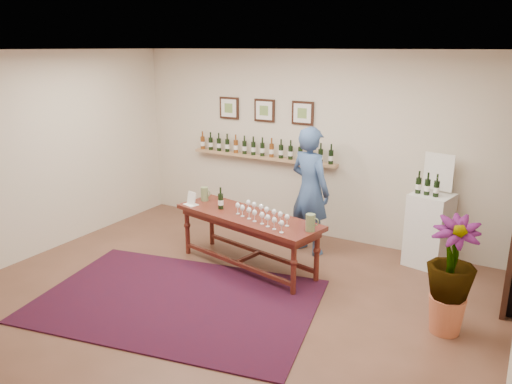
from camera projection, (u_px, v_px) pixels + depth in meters
The scene contains 14 objects.
ground at pixel (222, 299), 5.82m from camera, with size 6.00×6.00×0.00m, color brown.
room_shell at pixel (450, 193), 6.05m from camera, with size 6.00×6.00×6.00m.
rug at pixel (177, 300), 5.77m from camera, with size 3.15×2.10×0.02m, color #4D0D19.
tasting_table at pixel (248, 223), 6.51m from camera, with size 2.16×1.07×0.73m.
table_glasses at pixel (261, 214), 6.27m from camera, with size 1.15×0.27×0.16m, color white, non-canonical shape.
table_bottles at pixel (222, 199), 6.71m from camera, with size 0.25×0.14×0.27m, color black, non-canonical shape.
pitcher_left at pixel (205, 194), 7.05m from camera, with size 0.12×0.12×0.19m, color #6B7B4C, non-canonical shape.
pitcher_right at pixel (310, 223), 5.88m from camera, with size 0.13×0.13×0.21m, color #6B7B4C, non-canonical shape.
menu_card at pixel (191, 198), 6.88m from camera, with size 0.19×0.14×0.18m, color white.
display_pedestal at pixel (429, 230), 6.62m from camera, with size 0.49×0.49×0.99m, color white.
pedestal_bottles at pixel (428, 184), 6.42m from camera, with size 0.29×0.08×0.29m, color black, non-canonical shape.
info_sign at pixel (439, 172), 6.52m from camera, with size 0.39×0.02×0.54m, color white.
potted_plant at pixel (450, 276), 4.99m from camera, with size 0.66×0.66×1.07m.
person at pixel (310, 191), 6.94m from camera, with size 0.66×0.43×1.81m, color #334D79.
Camera 1 is at (2.93, -4.36, 2.83)m, focal length 35.00 mm.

